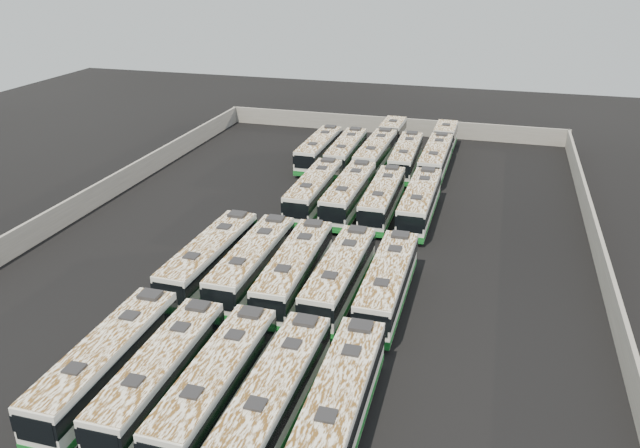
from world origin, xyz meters
The scene contains 21 objects.
ground centered at (0.00, 0.00, 0.00)m, with size 140.00×140.00×0.00m, color black.
perimeter_wall centered at (0.00, 0.00, 1.10)m, with size 45.20×73.20×2.20m.
bus_front_far_left centered at (-5.53, -20.60, 1.71)m, with size 2.61×11.86×3.34m.
bus_front_left centered at (-2.24, -20.61, 1.64)m, with size 2.54×11.44×3.21m.
bus_front_center centered at (1.00, -20.62, 1.67)m, with size 2.53×11.64×3.27m.
bus_front_right centered at (4.27, -20.56, 1.67)m, with size 2.65×11.67×3.28m.
bus_front_far_right centered at (7.58, -20.41, 1.71)m, with size 2.65×11.88×3.34m.
bus_midfront_far_left centered at (-5.55, -7.50, 1.73)m, with size 2.80×12.03×3.38m.
bus_midfront_left centered at (-2.28, -7.32, 1.70)m, with size 2.52×11.82×3.33m.
bus_midfront_center centered at (0.99, -7.53, 1.72)m, with size 2.80×12.02×3.37m.
bus_midfront_right centered at (4.28, -7.50, 1.69)m, with size 2.67×11.77×3.30m.
bus_midfront_far_right centered at (7.65, -7.51, 1.69)m, with size 2.51×11.71×3.30m.
bus_midback_left centered at (-2.26, 8.23, 1.70)m, with size 2.52×11.84×3.33m.
bus_midback_center centered at (1.09, 8.26, 1.72)m, with size 2.69×11.94×3.36m.
bus_midback_right centered at (4.29, 8.15, 1.65)m, with size 2.51×11.46×3.22m.
bus_midback_far_right centered at (7.72, 8.04, 1.70)m, with size 2.57×11.82×3.32m.
bus_back_far_left centered at (-5.56, 21.25, 1.66)m, with size 2.49×11.54×3.25m.
bus_back_left centered at (-2.37, 21.22, 1.65)m, with size 2.58×11.50×3.23m.
bus_back_center centered at (1.08, 24.41, 1.70)m, with size 2.89×18.45×3.34m.
bus_back_right centered at (4.40, 21.18, 1.66)m, with size 2.72×11.58×3.25m.
bus_back_far_right centered at (7.65, 24.45, 1.69)m, with size 2.66×18.26×3.31m.
Camera 1 is at (13.53, -44.53, 22.39)m, focal length 35.00 mm.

